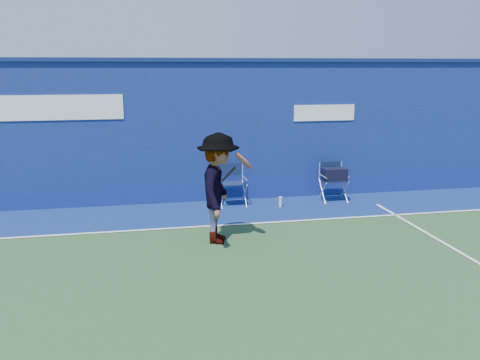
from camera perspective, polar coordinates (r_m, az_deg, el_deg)
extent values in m
plane|color=#2A4927|center=(6.45, -6.41, -14.24)|extent=(80.00, 80.00, 0.00)
cube|color=navy|center=(11.04, -8.90, 5.17)|extent=(24.00, 0.40, 3.00)
cube|color=navy|center=(10.95, -9.18, 13.19)|extent=(24.00, 0.50, 0.08)
cube|color=white|center=(11.07, -24.79, 7.31)|extent=(4.50, 0.02, 0.50)
cube|color=white|center=(11.50, 9.45, 7.45)|extent=(1.40, 0.02, 0.35)
cube|color=navy|center=(10.27, -8.35, -3.91)|extent=(24.00, 1.80, 0.01)
cube|color=white|center=(9.41, -8.07, -5.41)|extent=(24.00, 0.06, 0.01)
cube|color=#111C3F|center=(10.75, -0.85, -0.42)|extent=(0.46, 0.39, 0.03)
cube|color=silver|center=(10.93, -1.07, 0.83)|extent=(0.53, 0.02, 0.38)
cube|color=#111C3F|center=(10.91, -1.07, 1.22)|extent=(0.46, 0.02, 0.27)
cube|color=#111C3F|center=(11.29, 10.48, -0.07)|extent=(0.45, 0.38, 0.03)
cube|color=silver|center=(11.45, 10.11, 1.08)|extent=(0.51, 0.02, 0.37)
cube|color=#111C3F|center=(11.44, 10.13, 1.45)|extent=(0.45, 0.02, 0.26)
cube|color=black|center=(11.23, 10.56, 0.60)|extent=(0.51, 0.30, 0.28)
cylinder|color=silver|center=(10.75, 4.57, -2.45)|extent=(0.07, 0.07, 0.23)
imported|color=#EA4738|center=(8.44, -2.44, -0.95)|extent=(0.97, 1.33, 1.85)
torus|color=#BD4319|center=(8.30, 0.39, 2.15)|extent=(0.34, 0.42, 0.29)
cylinder|color=gray|center=(8.30, 0.39, 2.15)|extent=(0.27, 0.35, 0.23)
cylinder|color=black|center=(8.34, -1.33, 0.60)|extent=(0.28, 0.09, 0.26)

